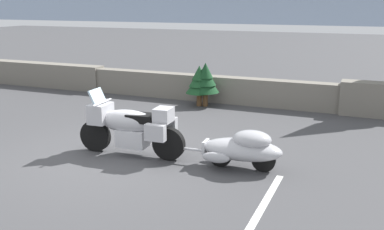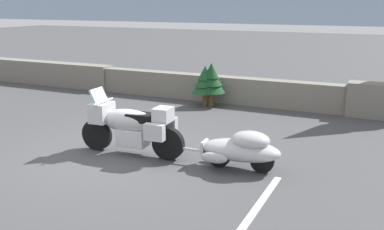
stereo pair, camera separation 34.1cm
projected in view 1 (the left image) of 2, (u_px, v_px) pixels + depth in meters
The scene contains 7 objects.
ground_plane at pixel (109, 156), 8.85m from camera, with size 80.00×80.00×0.00m, color #424244.
stone_guard_wall at pixel (216, 88), 13.62m from camera, with size 24.00×0.61×0.94m.
touring_motorcycle at pixel (130, 126), 8.77m from camera, with size 2.31×0.82×1.33m.
car_shaped_trailer at pixel (243, 148), 8.09m from camera, with size 2.22×0.82×0.76m.
pine_sapling_near at pixel (205, 79), 12.95m from camera, with size 0.83×0.83×1.31m.
pine_sapling_farther at pixel (199, 81), 12.98m from camera, with size 0.81×0.81×1.22m.
parking_stripe_marker at pixel (254, 221), 6.23m from camera, with size 0.12×3.60×0.01m, color silver.
Camera 1 is at (4.78, -7.06, 3.03)m, focal length 40.76 mm.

